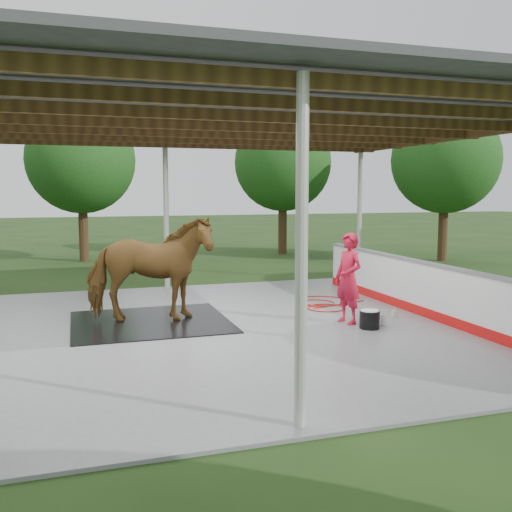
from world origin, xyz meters
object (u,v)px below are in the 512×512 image
object	(u,v)px
handler	(348,278)
dasher_board	(417,288)
horse	(149,269)
wash_bucket	(370,319)

from	to	relation	value
handler	dasher_board	bearing A→B (deg)	85.98
dasher_board	handler	xyz separation A→B (m)	(-1.82, -0.38, 0.35)
dasher_board	handler	distance (m)	1.89
dasher_board	horse	xyz separation A→B (m)	(-5.55, 0.86, 0.53)
dasher_board	horse	distance (m)	5.64
horse	handler	bearing A→B (deg)	-98.74
horse	handler	xyz separation A→B (m)	(3.73, -1.25, -0.18)
handler	wash_bucket	bearing A→B (deg)	3.68
handler	wash_bucket	size ratio (longest dim) A/B	4.67
handler	wash_bucket	xyz separation A→B (m)	(0.19, -0.53, -0.71)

